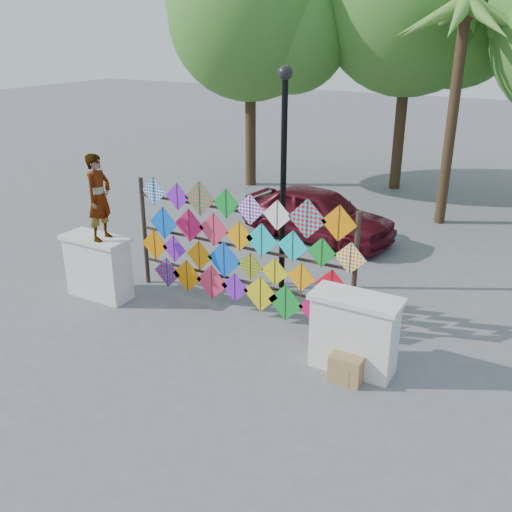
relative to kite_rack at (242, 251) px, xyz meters
name	(u,v)px	position (x,y,z in m)	size (l,w,h in m)	color
ground	(218,323)	(-0.10, -0.73, -1.20)	(80.00, 80.00, 0.00)	slate
parapet_left	(98,266)	(-2.80, -0.93, -0.55)	(1.40, 0.65, 1.28)	white
parapet_right	(354,333)	(2.60, -0.93, -0.55)	(1.40, 0.65, 1.28)	white
kite_rack	(242,251)	(0.00, 0.00, 0.00)	(4.99, 0.24, 2.43)	#2E2219
tree_west	(253,17)	(-4.50, 8.30, 4.18)	(5.85, 5.20, 8.01)	#3E301A
tree_mid	(415,3)	(0.01, 10.30, 4.58)	(6.30, 5.60, 8.61)	#3E301A
palm_tree	(463,33)	(2.10, 7.27, 3.75)	(3.62, 3.62, 5.83)	#3E301A
vendor_woman	(99,197)	(-2.57, -0.93, 0.91)	(0.61, 0.40, 1.66)	#99999E
sedan	(318,214)	(-0.33, 4.34, -0.52)	(1.61, 3.99, 1.36)	#530E1A
lamppost	(284,161)	(0.20, 1.27, 1.49)	(0.28, 0.28, 4.46)	black
cardboard_box_near	(348,367)	(2.65, -1.25, -0.98)	(0.50, 0.45, 0.45)	#9D7B4C
cardboard_box_far	(342,373)	(2.59, -1.32, -1.06)	(0.33, 0.31, 0.28)	#9D7B4C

